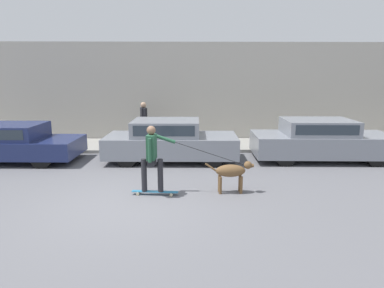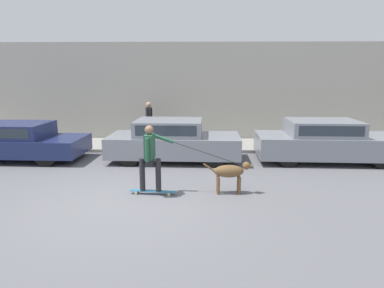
# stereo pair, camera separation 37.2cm
# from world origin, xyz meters

# --- Properties ---
(ground_plane) EXTENTS (36.00, 36.00, 0.00)m
(ground_plane) POSITION_xyz_m (0.00, 0.00, 0.00)
(ground_plane) COLOR slate
(back_wall) EXTENTS (32.00, 0.30, 3.96)m
(back_wall) POSITION_xyz_m (0.00, 7.24, 1.98)
(back_wall) COLOR #ADA89E
(back_wall) RESTS_ON ground_plane
(sidewalk_curb) EXTENTS (30.00, 2.27, 0.11)m
(sidewalk_curb) POSITION_xyz_m (0.00, 5.94, 0.06)
(sidewalk_curb) COLOR gray
(sidewalk_curb) RESTS_ON ground_plane
(parked_car_0) EXTENTS (4.45, 1.93, 1.19)m
(parked_car_0) POSITION_xyz_m (-4.41, 3.77, 0.60)
(parked_car_0) COLOR black
(parked_car_0) RESTS_ON ground_plane
(parked_car_1) EXTENTS (4.16, 1.91, 1.31)m
(parked_car_1) POSITION_xyz_m (0.73, 3.77, 0.63)
(parked_car_1) COLOR black
(parked_car_1) RESTS_ON ground_plane
(parked_car_2) EXTENTS (4.44, 1.97, 1.31)m
(parked_car_2) POSITION_xyz_m (5.55, 3.77, 0.63)
(parked_car_2) COLOR black
(parked_car_2) RESTS_ON ground_plane
(dog) EXTENTS (1.13, 0.31, 0.75)m
(dog) POSITION_xyz_m (2.29, 0.72, 0.50)
(dog) COLOR brown
(dog) RESTS_ON ground_plane
(skateboarder) EXTENTS (2.68, 0.52, 1.60)m
(skateboarder) POSITION_xyz_m (0.47, 0.59, 0.91)
(skateboarder) COLOR beige
(skateboarder) RESTS_ON ground_plane
(pedestrian_with_bag) EXTENTS (0.32, 0.66, 1.57)m
(pedestrian_with_bag) POSITION_xyz_m (-0.37, 6.12, 0.98)
(pedestrian_with_bag) COLOR #3D4760
(pedestrian_with_bag) RESTS_ON sidewalk_curb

